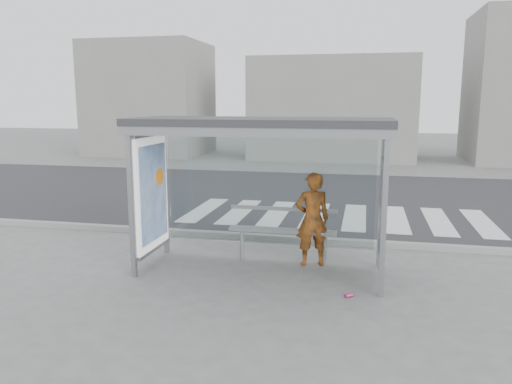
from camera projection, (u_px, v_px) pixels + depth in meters
ground at (260, 271)px, 8.60m from camera, size 80.00×80.00×0.00m
road at (307, 196)px, 15.32m from camera, size 30.00×10.00×0.01m
curb at (279, 238)px, 10.46m from camera, size 30.00×0.18×0.12m
crosswalk at (335, 216)px, 12.71m from camera, size 7.55×3.00×0.00m
bus_shelter at (239, 156)px, 8.38m from camera, size 4.25×1.65×2.62m
building_left at (150, 99)px, 27.46m from camera, size 6.00×5.00×6.00m
building_center at (333, 109)px, 25.44m from camera, size 8.00×5.00×5.00m
person at (312, 219)px, 8.79m from camera, size 0.71×0.57×1.68m
bench at (283, 231)px, 8.99m from camera, size 1.95×0.24×1.01m
soda_can at (349, 295)px, 7.44m from camera, size 0.14×0.13×0.07m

